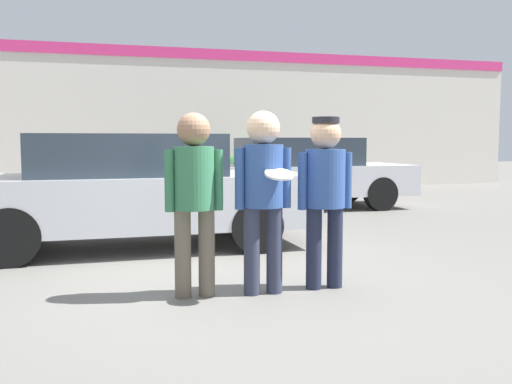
# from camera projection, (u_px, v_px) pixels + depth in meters

# --- Properties ---
(ground_plane) EXTENTS (56.00, 56.00, 0.00)m
(ground_plane) POSITION_uv_depth(u_px,v_px,m) (231.00, 285.00, 5.64)
(ground_plane) COLOR #66635E
(storefront_building) EXTENTS (24.00, 0.22, 4.06)m
(storefront_building) POSITION_uv_depth(u_px,v_px,m) (138.00, 118.00, 16.00)
(storefront_building) COLOR silver
(storefront_building) RESTS_ON ground
(person_left) EXTENTS (0.53, 0.36, 1.68)m
(person_left) POSITION_uv_depth(u_px,v_px,m) (194.00, 188.00, 5.15)
(person_left) COLOR #665B4C
(person_left) RESTS_ON ground
(person_middle_with_frisbee) EXTENTS (0.54, 0.57, 1.70)m
(person_middle_with_frisbee) POSITION_uv_depth(u_px,v_px,m) (263.00, 185.00, 5.25)
(person_middle_with_frisbee) COLOR #2D3347
(person_middle_with_frisbee) RESTS_ON ground
(person_right) EXTENTS (0.55, 0.38, 1.65)m
(person_right) POSITION_uv_depth(u_px,v_px,m) (325.00, 186.00, 5.46)
(person_right) COLOR #1E2338
(person_right) RESTS_ON ground
(parked_car_near) EXTENTS (4.68, 1.87, 1.52)m
(parked_car_near) POSITION_uv_depth(u_px,v_px,m) (133.00, 190.00, 7.60)
(parked_car_near) COLOR #B7BABF
(parked_car_near) RESTS_ON ground
(parked_car_far) EXTENTS (4.59, 1.84, 1.49)m
(parked_car_far) POSITION_uv_depth(u_px,v_px,m) (301.00, 173.00, 12.03)
(parked_car_far) COLOR silver
(parked_car_far) RESTS_ON ground
(shrub) EXTENTS (0.99, 0.99, 0.99)m
(shrub) POSITION_uv_depth(u_px,v_px,m) (235.00, 174.00, 16.22)
(shrub) COLOR #2D6B33
(shrub) RESTS_ON ground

